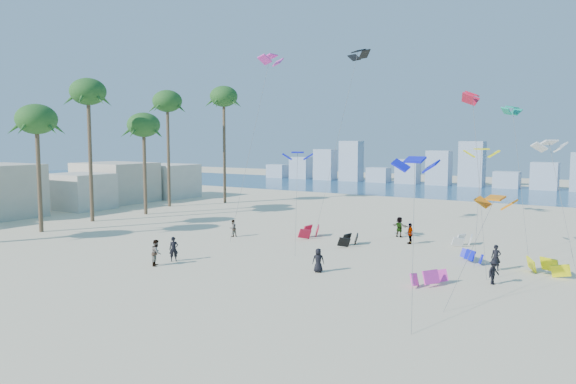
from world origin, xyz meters
The scene contains 10 objects.
ground centered at (0.00, 0.00, 0.00)m, with size 220.00×220.00×0.00m, color beige.
ocean centered at (0.00, 72.00, 0.01)m, with size 220.00×220.00×0.00m, color navy.
kitesurfer_near centered at (-0.89, 6.63, 0.90)m, with size 0.65×0.43×1.79m, color black.
kitesurfer_mid centered at (-0.94, 4.98, 0.92)m, with size 0.89×0.70×1.84m, color gray.
kitesurfers_far centered at (10.74, 18.60, 0.85)m, with size 24.47×16.35×1.85m.
grounded_kites centered at (13.28, 17.90, 0.46)m, with size 22.64×17.08×0.99m.
flying_kites centered at (10.78, 19.63, 11.85)m, with size 27.15×28.87×18.24m.
palm_row centered at (-21.84, 16.19, 12.14)m, with size 8.40×44.80×16.06m.
beachfront_buildings centered at (-33.69, 20.82, 2.67)m, with size 11.50×43.00×6.00m.
distant_skyline centered at (-1.19, 82.00, 3.09)m, with size 85.00×3.00×8.40m.
Camera 1 is at (27.19, -21.87, 8.90)m, focal length 34.12 mm.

